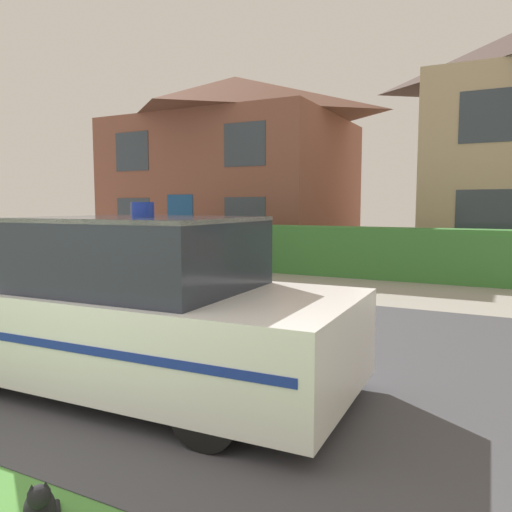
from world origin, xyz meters
name	(u,v)px	position (x,y,z in m)	size (l,w,h in m)	color
road_strip	(246,347)	(0.00, 4.20, 0.01)	(28.00, 6.50, 0.01)	#424247
garden_hedge	(362,252)	(-0.40, 10.89, 0.61)	(10.68, 0.76, 1.22)	#3D7F38
police_car	(133,309)	(-0.35, 2.55, 0.75)	(4.42, 1.96, 1.76)	black
cat	(40,508)	(0.66, 0.62, 0.13)	(0.29, 0.34, 0.31)	black
house_left	(235,164)	(-6.56, 15.51, 3.32)	(8.29, 6.85, 6.51)	brown
wheelie_bin	(214,255)	(-3.58, 9.18, 0.54)	(0.67, 0.67, 1.07)	black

